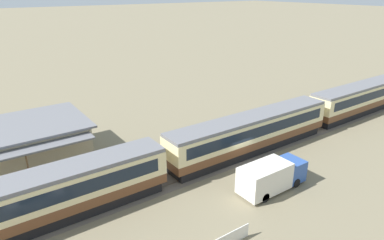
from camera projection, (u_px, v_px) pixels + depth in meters
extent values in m
plane|color=#7A7056|center=(239.00, 162.00, 33.25)|extent=(600.00, 600.00, 0.00)
cube|color=brown|center=(363.00, 103.00, 46.35)|extent=(19.71, 2.99, 0.80)
cube|color=beige|center=(364.00, 93.00, 45.85)|extent=(19.71, 2.99, 1.94)
cube|color=#192330|center=(365.00, 92.00, 45.82)|extent=(18.13, 3.03, 1.09)
cube|color=slate|center=(366.00, 85.00, 45.44)|extent=(19.71, 2.81, 0.30)
cube|color=black|center=(361.00, 108.00, 46.66)|extent=(18.92, 2.57, 0.88)
cylinder|color=black|center=(381.00, 99.00, 50.69)|extent=(0.90, 0.18, 0.90)
cylinder|color=black|center=(338.00, 120.00, 42.63)|extent=(0.90, 0.18, 0.90)
cylinder|color=black|center=(328.00, 117.00, 43.72)|extent=(0.90, 0.18, 0.90)
cube|color=brown|center=(251.00, 139.00, 35.17)|extent=(19.71, 2.99, 0.80)
cube|color=beige|center=(252.00, 127.00, 34.68)|extent=(19.71, 2.99, 1.94)
cube|color=#192330|center=(252.00, 126.00, 34.64)|extent=(18.13, 3.03, 1.09)
cube|color=slate|center=(253.00, 117.00, 34.27)|extent=(19.71, 2.81, 0.30)
cube|color=black|center=(251.00, 147.00, 35.48)|extent=(18.92, 2.57, 0.88)
cylinder|color=black|center=(297.00, 135.00, 38.42)|extent=(0.90, 0.18, 0.90)
cylinder|color=black|center=(287.00, 130.00, 39.51)|extent=(0.90, 0.18, 0.90)
cylinder|color=black|center=(205.00, 167.00, 31.45)|extent=(0.90, 0.18, 0.90)
cylinder|color=black|center=(196.00, 161.00, 32.55)|extent=(0.90, 0.18, 0.90)
cube|color=brown|center=(36.00, 210.00, 24.00)|extent=(19.71, 2.99, 0.80)
cube|color=beige|center=(32.00, 194.00, 23.50)|extent=(19.71, 2.99, 1.94)
cube|color=#192330|center=(32.00, 193.00, 23.46)|extent=(18.13, 3.03, 1.09)
cube|color=slate|center=(30.00, 180.00, 23.09)|extent=(19.71, 2.81, 0.30)
cube|color=black|center=(38.00, 220.00, 24.30)|extent=(18.92, 2.57, 0.88)
cylinder|color=black|center=(126.00, 195.00, 27.24)|extent=(0.90, 0.18, 0.90)
cylinder|color=black|center=(119.00, 187.00, 28.34)|extent=(0.90, 0.18, 0.90)
cube|color=#665B51|center=(176.00, 177.00, 30.72)|extent=(116.02, 3.60, 0.01)
cube|color=#4C4238|center=(180.00, 180.00, 30.17)|extent=(116.02, 0.12, 0.04)
cube|color=#4C4238|center=(172.00, 173.00, 31.26)|extent=(116.02, 0.12, 0.04)
cube|color=#BCB293|center=(17.00, 147.00, 32.19)|extent=(12.00, 7.93, 3.76)
cube|color=slate|center=(13.00, 127.00, 31.47)|extent=(12.95, 8.57, 0.20)
cube|color=slate|center=(24.00, 151.00, 28.02)|extent=(11.52, 1.60, 0.16)
cylinder|color=brown|center=(29.00, 173.00, 28.19)|extent=(0.14, 0.14, 3.28)
cube|color=#2D519E|center=(290.00, 169.00, 29.74)|extent=(1.88, 2.20, 1.84)
cube|color=#192330|center=(297.00, 162.00, 30.12)|extent=(0.03, 1.84, 0.81)
cube|color=silver|center=(265.00, 178.00, 27.98)|extent=(4.40, 2.30, 2.26)
cylinder|color=black|center=(296.00, 183.00, 29.07)|extent=(0.80, 0.26, 0.80)
cylinder|color=black|center=(278.00, 173.00, 30.62)|extent=(0.80, 0.26, 0.80)
cylinder|color=black|center=(265.00, 197.00, 27.05)|extent=(0.80, 0.26, 0.80)
cylinder|color=black|center=(247.00, 186.00, 28.60)|extent=(0.80, 0.26, 0.80)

